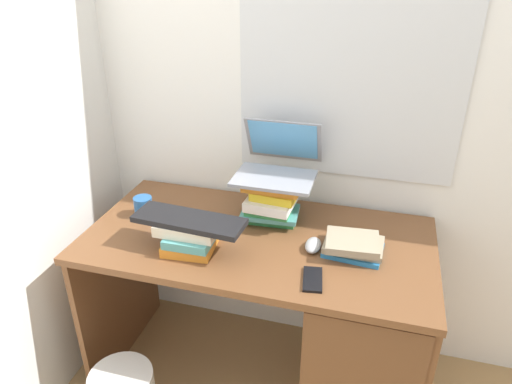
{
  "coord_description": "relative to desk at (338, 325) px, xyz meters",
  "views": [
    {
      "loc": [
        0.42,
        -1.53,
        1.78
      ],
      "look_at": [
        -0.02,
        0.04,
        0.95
      ],
      "focal_mm": 33.0,
      "sensor_mm": 36.0,
      "label": 1
    }
  ],
  "objects": [
    {
      "name": "book_stack_tall",
      "position": [
        -0.33,
        0.17,
        0.45
      ],
      "size": [
        0.24,
        0.21,
        0.19
      ],
      "color": "#338C4C",
      "rests_on": "desk"
    },
    {
      "name": "book_stack_side",
      "position": [
        0.02,
        0.01,
        0.39
      ],
      "size": [
        0.23,
        0.19,
        0.07
      ],
      "color": "#2672B2",
      "rests_on": "desk"
    },
    {
      "name": "mug",
      "position": [
        -0.86,
        0.06,
        0.4
      ],
      "size": [
        0.11,
        0.08,
        0.09
      ],
      "color": "#265999",
      "rests_on": "desk"
    },
    {
      "name": "laptop",
      "position": [
        -0.32,
        0.23,
        0.59
      ],
      "size": [
        0.32,
        0.33,
        0.21
      ],
      "color": "gray",
      "rests_on": "book_stack_tall"
    },
    {
      "name": "keyboard",
      "position": [
        -0.57,
        -0.12,
        0.48
      ],
      "size": [
        0.43,
        0.17,
        0.02
      ],
      "primitive_type": "cube",
      "rotation": [
        0.0,
        0.0,
        -0.07
      ],
      "color": "black",
      "rests_on": "book_stack_keyboard_riser"
    },
    {
      "name": "computer_mouse",
      "position": [
        -0.12,
        -0.0,
        0.37
      ],
      "size": [
        0.06,
        0.1,
        0.04
      ],
      "primitive_type": "ellipsoid",
      "color": "#A5A8AD",
      "rests_on": "desk"
    },
    {
      "name": "wall_left",
      "position": [
        -1.21,
        0.03,
        0.88
      ],
      "size": [
        0.05,
        6.0,
        2.6
      ],
      "primitive_type": "cube",
      "color": "silver",
      "rests_on": "ground"
    },
    {
      "name": "ground_plane",
      "position": [
        -0.35,
        0.03,
        -0.42
      ],
      "size": [
        6.0,
        6.0,
        0.0
      ],
      "primitive_type": "plane",
      "color": "#9E7A4C"
    },
    {
      "name": "cell_phone",
      "position": [
        -0.09,
        -0.19,
        0.36
      ],
      "size": [
        0.09,
        0.14,
        0.01
      ],
      "primitive_type": "cube",
      "rotation": [
        0.0,
        0.0,
        0.15
      ],
      "color": "black",
      "rests_on": "desk"
    },
    {
      "name": "desk",
      "position": [
        0.0,
        0.0,
        0.0
      ],
      "size": [
        1.38,
        0.7,
        0.77
      ],
      "color": "brown",
      "rests_on": "ground"
    },
    {
      "name": "book_stack_keyboard_riser",
      "position": [
        -0.57,
        -0.12,
        0.41
      ],
      "size": [
        0.23,
        0.19,
        0.11
      ],
      "color": "orange",
      "rests_on": "desk"
    },
    {
      "name": "wall_back",
      "position": [
        -0.35,
        0.42,
        0.88
      ],
      "size": [
        6.0,
        0.06,
        2.6
      ],
      "color": "white",
      "rests_on": "ground"
    }
  ]
}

